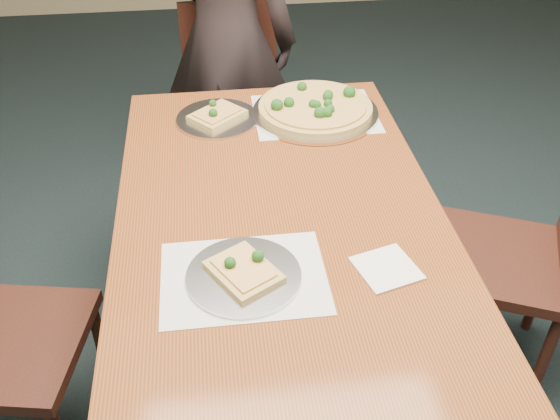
{
  "coord_description": "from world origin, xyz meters",
  "views": [
    {
      "loc": [
        -0.32,
        -1.15,
        1.8
      ],
      "look_at": [
        -0.15,
        0.21,
        0.75
      ],
      "focal_mm": 40.0,
      "sensor_mm": 36.0,
      "label": 1
    }
  ],
  "objects": [
    {
      "name": "dining_table",
      "position": [
        -0.15,
        0.21,
        0.66
      ],
      "size": [
        0.9,
        1.5,
        0.75
      ],
      "color": "#622E13",
      "rests_on": "ground"
    },
    {
      "name": "chair_far",
      "position": [
        -0.2,
        1.36,
        0.52
      ],
      "size": [
        0.45,
        0.45,
        0.91
      ],
      "rotation": [
        0.0,
        0.0,
        0.08
      ],
      "color": "black",
      "rests_on": "ground"
    },
    {
      "name": "chair_right",
      "position": [
        0.65,
        0.21,
        0.52
      ],
      "size": [
        0.55,
        0.55,
        0.91
      ],
      "rotation": [
        0.0,
        0.0,
        -1.99
      ],
      "color": "black",
      "rests_on": "ground"
    },
    {
      "name": "diner",
      "position": [
        -0.23,
        1.31,
        0.81
      ],
      "size": [
        0.69,
        0.56,
        1.62
      ],
      "primitive_type": "imported",
      "rotation": [
        0.0,
        0.0,
        2.8
      ],
      "color": "black",
      "rests_on": "ground"
    },
    {
      "name": "placemat_main",
      "position": [
        0.04,
        0.74,
        0.75
      ],
      "size": [
        0.42,
        0.32,
        0.0
      ],
      "primitive_type": "cube",
      "color": "white",
      "rests_on": "dining_table"
    },
    {
      "name": "placemat_near",
      "position": [
        -0.27,
        -0.05,
        0.75
      ],
      "size": [
        0.4,
        0.3,
        0.0
      ],
      "primitive_type": "cube",
      "color": "white",
      "rests_on": "dining_table"
    },
    {
      "name": "pizza_pan",
      "position": [
        0.04,
        0.74,
        0.77
      ],
      "size": [
        0.43,
        0.43,
        0.07
      ],
      "color": "silver",
      "rests_on": "dining_table"
    },
    {
      "name": "slice_plate_near",
      "position": [
        -0.27,
        -0.05,
        0.76
      ],
      "size": [
        0.28,
        0.28,
        0.06
      ],
      "color": "silver",
      "rests_on": "dining_table"
    },
    {
      "name": "slice_plate_far",
      "position": [
        -0.29,
        0.74,
        0.76
      ],
      "size": [
        0.28,
        0.28,
        0.06
      ],
      "color": "silver",
      "rests_on": "dining_table"
    },
    {
      "name": "napkin",
      "position": [
        0.08,
        -0.06,
        0.75
      ],
      "size": [
        0.17,
        0.17,
        0.01
      ],
      "primitive_type": "cube",
      "rotation": [
        0.0,
        0.0,
        0.28
      ],
      "color": "white",
      "rests_on": "dining_table"
    }
  ]
}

